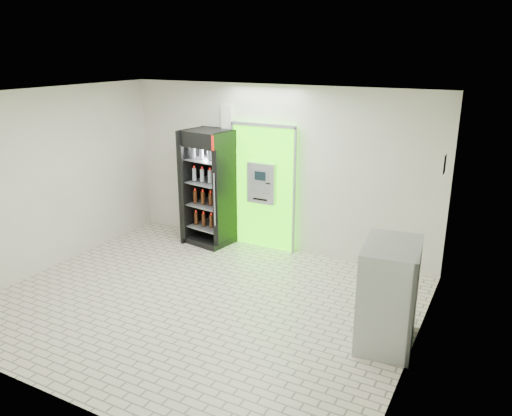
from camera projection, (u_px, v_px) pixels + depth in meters
The scene contains 7 objects.
ground at pixel (202, 302), 7.39m from camera, with size 6.00×6.00×0.00m, color beige.
room_shell at pixel (197, 182), 6.83m from camera, with size 6.00×6.00×6.00m.
atm_assembly at pixel (264, 186), 9.16m from camera, with size 1.30×0.24×2.33m.
pillar at pixel (228, 174), 9.50m from camera, with size 0.22×0.11×2.60m.
beverage_cooler at pixel (210, 190), 9.41m from camera, with size 0.92×0.87×2.17m.
steel_cabinet at pixel (389, 294), 6.21m from camera, with size 0.79×1.07×1.33m.
exit_sign at pixel (444, 164), 6.59m from camera, with size 0.02×0.22×0.26m.
Camera 1 is at (3.81, -5.47, 3.58)m, focal length 35.00 mm.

